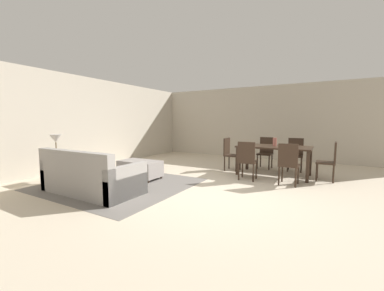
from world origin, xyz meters
The scene contains 16 objects.
ground_plane centered at (0.00, 0.00, 0.00)m, with size 10.80×10.80×0.00m, color beige.
wall_back centered at (0.00, 5.00, 1.35)m, with size 9.00×0.12×2.70m, color #BCB2A0.
wall_left centered at (-4.50, 0.50, 1.35)m, with size 0.12×11.00×2.70m, color #BCB2A0.
area_rug centered at (-2.15, -0.42, 0.00)m, with size 3.00×2.80×0.01m, color slate.
couch centered at (-2.17, -1.13, 0.29)m, with size 1.99×0.94×0.86m.
ottoman_table centered at (-2.13, 0.23, 0.25)m, with size 1.01×0.57×0.44m.
side_table centered at (-3.47, -1.02, 0.46)m, with size 0.40×0.40×0.58m.
table_lamp centered at (-3.47, -1.02, 0.99)m, with size 0.26×0.26×0.53m.
dining_table centered at (0.62, 2.24, 0.68)m, with size 1.77×0.97×0.76m.
dining_chair_near_left centered at (0.18, 1.36, 0.52)m, with size 0.42×0.42×0.92m.
dining_chair_near_right centered at (1.10, 1.36, 0.52)m, with size 0.41×0.41×0.92m.
dining_chair_far_left centered at (0.22, 3.11, 0.52)m, with size 0.41×0.41×0.92m.
dining_chair_far_right centered at (1.03, 3.12, 0.52)m, with size 0.42×0.42×0.92m.
dining_chair_head_east centered at (1.88, 2.23, 0.52)m, with size 0.40×0.40×0.92m.
dining_chair_head_west centered at (-0.60, 2.27, 0.52)m, with size 0.40×0.40×0.92m.
vase_centerpiece centered at (0.63, 2.27, 0.87)m, with size 0.10×0.10×0.21m, color #B26659.
Camera 1 is at (1.82, -4.06, 1.38)m, focal length 22.12 mm.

